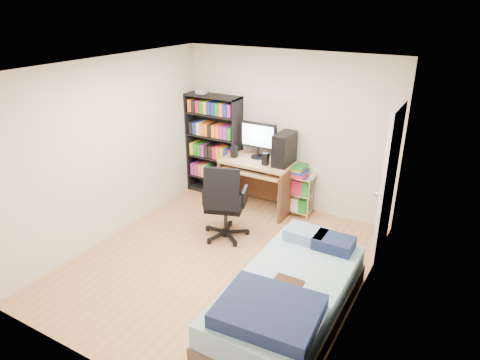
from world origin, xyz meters
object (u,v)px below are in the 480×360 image
Objects in this scene: computer_desk at (265,165)px; office_chair at (225,215)px; bed at (288,298)px; media_shelf at (214,144)px.

computer_desk is 1.24× the size of office_chair.
office_chair is (-0.07, -1.11, -0.40)m from computer_desk.
computer_desk reaches higher than office_chair.
office_chair is at bearing -93.85° from computer_desk.
computer_desk is 0.65× the size of bed.
office_chair is (1.00, -1.27, -0.53)m from media_shelf.
media_shelf reaches higher than bed.
bed is (2.46, -2.39, -0.62)m from media_shelf.
bed is (1.47, -1.12, -0.09)m from office_chair.
bed is at bearing -44.06° from media_shelf.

